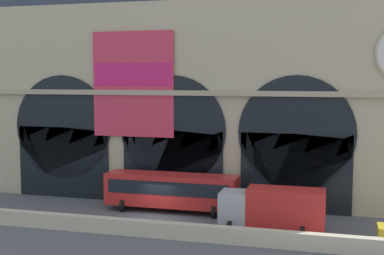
{
  "coord_description": "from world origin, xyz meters",
  "views": [
    {
      "loc": [
        13.44,
        -37.65,
        11.05
      ],
      "look_at": [
        1.75,
        5.0,
        6.77
      ],
      "focal_mm": 48.79,
      "sensor_mm": 36.0,
      "label": 1
    }
  ],
  "objects": [
    {
      "name": "ground_plane",
      "position": [
        0.0,
        0.0,
        0.0
      ],
      "size": [
        200.0,
        200.0,
        0.0
      ],
      "primitive_type": "plane",
      "color": "#54565B"
    },
    {
      "name": "bus_center",
      "position": [
        0.65,
        2.61,
        1.78
      ],
      "size": [
        11.0,
        3.25,
        3.1
      ],
      "color": "red",
      "rests_on": "ground"
    },
    {
      "name": "station_building",
      "position": [
        0.02,
        7.16,
        10.48
      ],
      "size": [
        44.1,
        4.75,
        21.65
      ],
      "color": "#BCAD8C",
      "rests_on": "ground"
    },
    {
      "name": "box_truck_mideast",
      "position": [
        9.38,
        -0.66,
        1.7
      ],
      "size": [
        7.5,
        2.91,
        3.12
      ],
      "color": "#ADB2B7",
      "rests_on": "ground"
    },
    {
      "name": "quay_parapet_wall",
      "position": [
        0.0,
        -4.34,
        0.56
      ],
      "size": [
        90.0,
        0.7,
        1.11
      ],
      "primitive_type": "cube",
      "color": "beige",
      "rests_on": "ground"
    }
  ]
}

